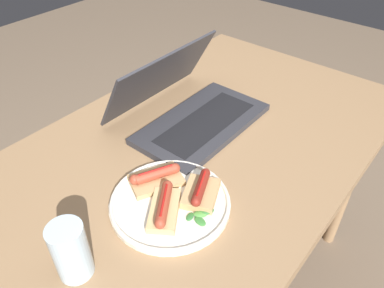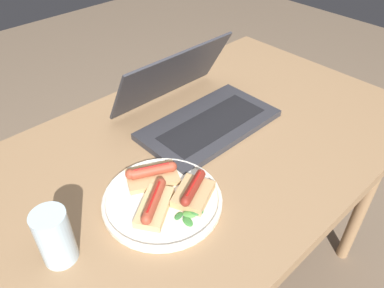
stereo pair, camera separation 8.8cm
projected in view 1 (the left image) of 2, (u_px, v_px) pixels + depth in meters
The scene contains 9 objects.
ground_plane at pixel (197, 287), 1.43m from camera, with size 6.00×6.00×0.00m, color #75604C.
desk at pixel (199, 162), 1.02m from camera, with size 1.22×0.74×0.71m.
laptop at pixel (190, 110), 1.03m from camera, with size 0.38×0.30×0.19m.
plate at pixel (170, 202), 0.80m from camera, with size 0.26×0.26×0.02m.
sausage_toast_left at pixel (164, 207), 0.77m from camera, with size 0.13×0.11×0.04m.
sausage_toast_middle at pixel (156, 178), 0.84m from camera, with size 0.14×0.12×0.04m.
sausage_toast_right at pixel (201, 191), 0.80m from camera, with size 0.11×0.10×0.04m.
salad_pile at pixel (201, 214), 0.77m from camera, with size 0.06×0.05×0.01m.
drinking_glass at pixel (71, 251), 0.65m from camera, with size 0.06×0.06×0.12m.
Camera 1 is at (-0.60, -0.47, 1.32)m, focal length 35.00 mm.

